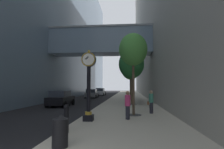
{
  "coord_description": "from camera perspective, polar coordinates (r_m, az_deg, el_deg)",
  "views": [
    {
      "loc": [
        3.08,
        -3.97,
        2.14
      ],
      "look_at": [
        0.92,
        20.49,
        3.66
      ],
      "focal_mm": 29.83,
      "sensor_mm": 36.0,
      "label": 1
    }
  ],
  "objects": [
    {
      "name": "street_tree_near",
      "position": [
        13.27,
        6.49,
        7.43
      ],
      "size": [
        2.0,
        2.0,
        5.72
      ],
      "color": "#333335",
      "rests_on": "sidewalk_right"
    },
    {
      "name": "street_tree_far",
      "position": [
        35.84,
        5.58,
        0.9
      ],
      "size": [
        2.03,
        2.03,
        5.98
      ],
      "color": "#333335",
      "rests_on": "sidewalk_right"
    },
    {
      "name": "car_grey_near",
      "position": [
        33.68,
        -6.24,
        -5.85
      ],
      "size": [
        2.16,
        4.22,
        1.57
      ],
      "color": "slate",
      "rests_on": "ground"
    },
    {
      "name": "ground_plane",
      "position": [
        31.2,
        -0.64,
        -7.47
      ],
      "size": [
        110.0,
        110.0,
        0.0
      ],
      "primitive_type": "plane",
      "color": "black",
      "rests_on": "ground"
    },
    {
      "name": "car_black_far",
      "position": [
        20.68,
        -15.43,
        -7.14
      ],
      "size": [
        2.07,
        4.12,
        1.64
      ],
      "color": "black",
      "rests_on": "ground"
    },
    {
      "name": "pedestrian_by_clock",
      "position": [
        11.36,
        4.81,
        -9.07
      ],
      "size": [
        0.48,
        0.48,
        1.7
      ],
      "color": "#23232D",
      "rests_on": "sidewalk_right"
    },
    {
      "name": "car_white_mid",
      "position": [
        42.23,
        -3.6,
        -5.34
      ],
      "size": [
        2.14,
        4.51,
        1.66
      ],
      "color": "silver",
      "rests_on": "ground"
    },
    {
      "name": "sidewalk_right",
      "position": [
        34.03,
        5.05,
        -7.01
      ],
      "size": [
        6.14,
        80.0,
        0.14
      ],
      "primitive_type": "cube",
      "color": "#ADA593",
      "rests_on": "ground"
    },
    {
      "name": "pedestrian_walking",
      "position": [
        14.06,
        11.88,
        -8.03
      ],
      "size": [
        0.49,
        0.39,
        1.67
      ],
      "color": "#23232D",
      "rests_on": "sidewalk_right"
    },
    {
      "name": "bollard_third",
      "position": [
        12.72,
        -7.25,
        -9.7
      ],
      "size": [
        0.23,
        0.23,
        1.21
      ],
      "color": "black",
      "rests_on": "sidewalk_right"
    },
    {
      "name": "street_clock",
      "position": [
        10.9,
        -7.16,
        -2.19
      ],
      "size": [
        0.84,
        0.55,
        4.12
      ],
      "color": "black",
      "rests_on": "sidewalk_right"
    },
    {
      "name": "street_tree_mid_far",
      "position": [
        28.28,
        5.72,
        1.72
      ],
      "size": [
        2.85,
        2.85,
        6.24
      ],
      "color": "#333335",
      "rests_on": "sidewalk_right"
    },
    {
      "name": "trash_bin",
      "position": [
        6.6,
        -15.6,
        -16.21
      ],
      "size": [
        0.53,
        0.53,
        1.05
      ],
      "color": "black",
      "rests_on": "sidewalk_right"
    },
    {
      "name": "street_tree_mid_near",
      "position": [
        20.74,
        5.97,
        3.19
      ],
      "size": [
        2.81,
        2.81,
        6.06
      ],
      "color": "#333335",
      "rests_on": "sidewalk_right"
    },
    {
      "name": "bollard_nearest",
      "position": [
        8.45,
        -13.86,
        -12.78
      ],
      "size": [
        0.23,
        0.23,
        1.21
      ],
      "color": "black",
      "rests_on": "sidewalk_right"
    },
    {
      "name": "building_block_left",
      "position": [
        39.46,
        -18.05,
        17.14
      ],
      "size": [
        22.66,
        80.0,
        32.03
      ],
      "color": "slate",
      "rests_on": "ground"
    }
  ]
}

